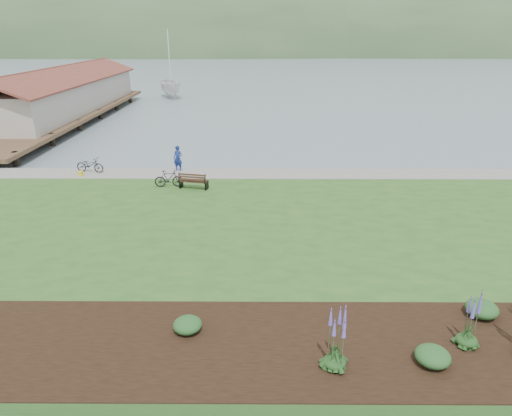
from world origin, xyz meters
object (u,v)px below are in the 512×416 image
at_px(park_bench, 193,181).
at_px(bicycle_a, 90,165).
at_px(person, 178,156).
at_px(sailboat, 172,98).

relative_size(park_bench, bicycle_a, 0.91).
relative_size(person, bicycle_a, 1.05).
height_order(park_bench, sailboat, sailboat).
bearing_deg(bicycle_a, park_bench, -102.52).
distance_m(park_bench, bicycle_a, 7.66).
xyz_separation_m(person, bicycle_a, (-5.53, -0.30, -0.48)).
relative_size(bicycle_a, sailboat, 0.06).
xyz_separation_m(person, sailboat, (-7.03, 36.83, -1.36)).
xyz_separation_m(park_bench, bicycle_a, (-6.95, 3.22, -0.01)).
bearing_deg(sailboat, bicycle_a, -110.07).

